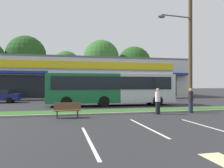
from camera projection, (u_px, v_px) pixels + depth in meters
The scene contains 16 objects.
grass_median at pixel (145, 110), 17.05m from camera, with size 56.00×2.20×0.12m, color #2D5B23.
curb_lip at pixel (151, 112), 15.86m from camera, with size 56.00×0.24×0.12m, color gray.
parking_stripe_0 at pixel (89, 140), 8.13m from camera, with size 0.12×4.80×0.01m, color silver.
parking_stripe_1 at pixel (146, 127), 10.61m from camera, with size 0.12×4.80×0.01m, color silver.
parking_stripe_2 at pixel (209, 127), 10.65m from camera, with size 0.12×4.80×0.01m, color silver.
storefront_building at pixel (87, 78), 38.13m from camera, with size 31.91×13.43×6.22m.
tree_left at pixel (26, 55), 45.25m from camera, with size 7.92×7.92×11.96m.
tree_mid_left at pixel (66, 65), 46.78m from camera, with size 5.97×5.97×9.12m.
tree_mid at pixel (101, 58), 45.33m from camera, with size 7.18×7.18×11.12m.
tree_mid_right at pixel (134, 63), 48.24m from camera, with size 7.24×7.24×10.27m.
utility_pole at pixel (189, 42), 17.62m from camera, with size 3.05×2.40×10.17m.
city_bus at pixel (111, 87), 21.69m from camera, with size 12.31×2.92×3.25m.
bus_stop_bench at pixel (67, 110), 13.56m from camera, with size 1.60×0.45×0.95m.
car_0 at pixel (83, 95), 26.72m from camera, with size 4.35×1.96×1.51m.
pedestrian_near_bench at pixel (191, 101), 16.02m from camera, with size 0.36×0.36×1.77m.
pedestrian_by_pole at pixel (158, 101), 15.31m from camera, with size 0.36×0.36×1.78m.
Camera 1 is at (-6.25, -2.07, 2.01)m, focal length 35.91 mm.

